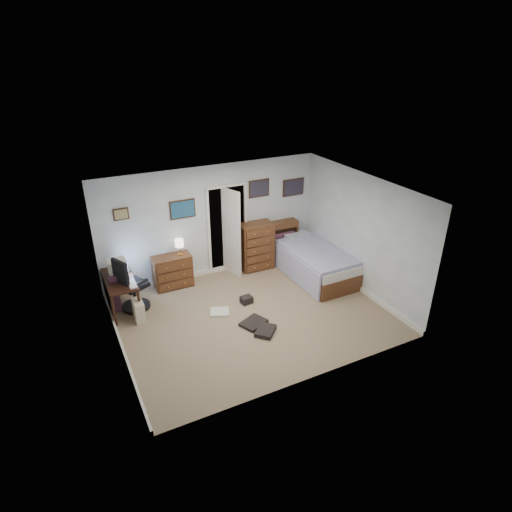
{
  "coord_description": "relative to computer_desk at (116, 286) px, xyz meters",
  "views": [
    {
      "loc": [
        -3.06,
        -6.27,
        4.73
      ],
      "look_at": [
        0.23,
        0.3,
        1.1
      ],
      "focal_mm": 30.0,
      "sensor_mm": 36.0,
      "label": 1
    }
  ],
  "objects": [
    {
      "name": "floor",
      "position": [
        2.28,
        -1.38,
        -0.53
      ],
      "size": [
        5.0,
        4.0,
        0.02
      ],
      "primitive_type": "cube",
      "color": "gray",
      "rests_on": "ground"
    },
    {
      "name": "computer_desk",
      "position": [
        0.0,
        0.0,
        0.0
      ],
      "size": [
        0.55,
        1.17,
        0.67
      ],
      "rotation": [
        0.0,
        0.0,
        -0.01
      ],
      "color": "#321810",
      "rests_on": "floor"
    },
    {
      "name": "crt_monitor",
      "position": [
        0.1,
        0.15,
        0.32
      ],
      "size": [
        0.35,
        0.33,
        0.32
      ],
      "rotation": [
        0.0,
        0.0,
        -0.01
      ],
      "color": "beige",
      "rests_on": "computer_desk"
    },
    {
      "name": "keyboard",
      "position": [
        0.26,
        -0.35,
        0.17
      ],
      "size": [
        0.14,
        0.36,
        0.02
      ],
      "primitive_type": "cube",
      "rotation": [
        0.0,
        0.0,
        -0.01
      ],
      "color": "beige",
      "rests_on": "computer_desk"
    },
    {
      "name": "pc_tower",
      "position": [
        0.28,
        -0.55,
        -0.32
      ],
      "size": [
        0.19,
        0.38,
        0.4
      ],
      "rotation": [
        0.0,
        0.0,
        -0.01
      ],
      "color": "beige",
      "rests_on": "floor"
    },
    {
      "name": "office_chair",
      "position": [
        0.26,
        -0.13,
        -0.08
      ],
      "size": [
        0.73,
        0.73,
        1.14
      ],
      "rotation": [
        0.0,
        0.0,
        0.43
      ],
      "color": "black",
      "rests_on": "floor"
    },
    {
      "name": "media_stack",
      "position": [
        -0.04,
        -0.04,
        -0.14
      ],
      "size": [
        0.16,
        0.16,
        0.77
      ],
      "primitive_type": "cube",
      "rotation": [
        0.0,
        0.0,
        -0.05
      ],
      "color": "maroon",
      "rests_on": "floor"
    },
    {
      "name": "low_dresser",
      "position": [
        1.24,
        0.39,
        -0.16
      ],
      "size": [
        0.82,
        0.42,
        0.72
      ],
      "primitive_type": "cube",
      "rotation": [
        0.0,
        0.0,
        -0.02
      ],
      "color": "brown",
      "rests_on": "floor"
    },
    {
      "name": "table_lamp",
      "position": [
        1.44,
        0.39,
        0.46
      ],
      "size": [
        0.18,
        0.18,
        0.35
      ],
      "rotation": [
        0.0,
        0.0,
        -0.02
      ],
      "color": "gold",
      "rests_on": "low_dresser"
    },
    {
      "name": "doorway",
      "position": [
        2.63,
        0.89,
        0.48
      ],
      "size": [
        0.96,
        1.12,
        2.05
      ],
      "color": "black",
      "rests_on": "floor"
    },
    {
      "name": "tall_dresser",
      "position": [
        3.24,
        0.37,
        0.04
      ],
      "size": [
        0.78,
        0.48,
        1.11
      ],
      "primitive_type": "cube",
      "rotation": [
        0.0,
        0.0,
        -0.05
      ],
      "color": "brown",
      "rests_on": "floor"
    },
    {
      "name": "headboard_bookcase",
      "position": [
        3.82,
        0.48,
        0.01
      ],
      "size": [
        1.12,
        0.32,
        1.0
      ],
      "rotation": [
        0.0,
        0.0,
        -0.03
      ],
      "color": "brown",
      "rests_on": "floor"
    },
    {
      "name": "bed",
      "position": [
        4.26,
        -0.53,
        -0.18
      ],
      "size": [
        1.2,
        2.2,
        0.72
      ],
      "rotation": [
        0.0,
        0.0,
        0.01
      ],
      "color": "brown",
      "rests_on": "floor"
    },
    {
      "name": "wall_posters",
      "position": [
        2.85,
        0.6,
        1.23
      ],
      "size": [
        4.38,
        0.04,
        0.6
      ],
      "color": "#331E11",
      "rests_on": "floor"
    },
    {
      "name": "floor_clutter",
      "position": [
        2.15,
        -1.53,
        -0.48
      ],
      "size": [
        0.99,
        1.44,
        0.14
      ],
      "rotation": [
        0.0,
        0.0,
        0.29
      ],
      "color": "black",
      "rests_on": "floor"
    }
  ]
}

